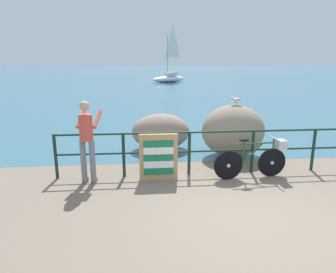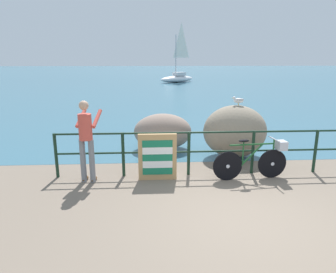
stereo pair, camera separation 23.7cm
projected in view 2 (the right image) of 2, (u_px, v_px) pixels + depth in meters
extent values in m
cube|color=#756656|center=(170.00, 92.00, 24.60)|extent=(120.00, 120.00, 0.10)
cube|color=#38667A|center=(159.00, 73.00, 51.57)|extent=(120.00, 90.00, 0.01)
cylinder|color=black|center=(56.00, 156.00, 6.90)|extent=(0.07, 0.07, 1.02)
cylinder|color=black|center=(123.00, 155.00, 6.98)|extent=(0.07, 0.07, 1.02)
cylinder|color=black|center=(189.00, 153.00, 7.07)|extent=(0.07, 0.07, 1.02)
cylinder|color=black|center=(253.00, 152.00, 7.15)|extent=(0.07, 0.07, 1.02)
cylinder|color=black|center=(315.00, 151.00, 7.23)|extent=(0.07, 0.07, 1.02)
cylinder|color=black|center=(222.00, 132.00, 6.99)|extent=(7.45, 0.04, 0.04)
cylinder|color=black|center=(221.00, 151.00, 7.10)|extent=(7.45, 0.04, 0.04)
cylinder|color=black|center=(228.00, 166.00, 6.77)|extent=(0.66, 0.10, 0.66)
cylinder|color=#B7BCC6|center=(228.00, 166.00, 6.77)|extent=(0.09, 0.06, 0.08)
cylinder|color=black|center=(272.00, 164.00, 6.92)|extent=(0.66, 0.10, 0.66)
cylinder|color=#B7BCC6|center=(272.00, 164.00, 6.92)|extent=(0.09, 0.06, 0.08)
cylinder|color=#194C23|center=(252.00, 144.00, 6.73)|extent=(0.99, 0.13, 0.04)
cylinder|color=#194C23|center=(252.00, 155.00, 6.79)|extent=(0.50, 0.09, 0.50)
cylinder|color=#194C23|center=(243.00, 154.00, 6.75)|extent=(0.03, 0.03, 0.53)
ellipsoid|color=black|center=(244.00, 141.00, 6.68)|extent=(0.25, 0.12, 0.06)
cylinder|color=#194C23|center=(273.00, 151.00, 6.85)|extent=(0.03, 0.03, 0.57)
cylinder|color=#B7BCC6|center=(274.00, 139.00, 6.78)|extent=(0.07, 0.48, 0.03)
cube|color=#B7BCC6|center=(281.00, 145.00, 6.85)|extent=(0.22, 0.26, 0.20)
cylinder|color=slate|center=(83.00, 161.00, 6.67)|extent=(0.12, 0.12, 0.95)
ellipsoid|color=#513319|center=(85.00, 178.00, 6.84)|extent=(0.15, 0.27, 0.08)
cylinder|color=slate|center=(92.00, 161.00, 6.65)|extent=(0.12, 0.12, 0.95)
ellipsoid|color=#513319|center=(94.00, 179.00, 6.81)|extent=(0.15, 0.27, 0.08)
cylinder|color=#CC4C3F|center=(85.00, 127.00, 6.47)|extent=(0.28, 0.28, 0.55)
sphere|color=tan|center=(84.00, 105.00, 6.36)|extent=(0.20, 0.20, 0.20)
cylinder|color=#CC4C3F|center=(81.00, 118.00, 6.69)|extent=(0.17, 0.52, 0.34)
cylinder|color=#CC4C3F|center=(97.00, 119.00, 6.65)|extent=(0.17, 0.52, 0.34)
cube|color=tan|center=(157.00, 157.00, 6.78)|extent=(0.84, 0.09, 1.04)
cube|color=#19704C|center=(158.00, 171.00, 6.81)|extent=(0.66, 0.01, 0.16)
cube|color=white|center=(158.00, 164.00, 6.77)|extent=(0.66, 0.01, 0.16)
cube|color=#19704C|center=(158.00, 158.00, 6.73)|extent=(0.66, 0.01, 0.16)
cube|color=white|center=(157.00, 151.00, 6.69)|extent=(0.66, 0.01, 0.16)
cube|color=#19704C|center=(157.00, 144.00, 6.65)|extent=(0.66, 0.01, 0.16)
ellipsoid|color=gray|center=(235.00, 131.00, 8.32)|extent=(1.70, 1.31, 1.41)
ellipsoid|color=gray|center=(163.00, 132.00, 9.07)|extent=(1.69, 1.15, 1.05)
cylinder|color=gold|center=(238.00, 104.00, 8.13)|extent=(0.01, 0.01, 0.06)
cylinder|color=gold|center=(238.00, 104.00, 8.17)|extent=(0.01, 0.01, 0.06)
ellipsoid|color=white|center=(239.00, 101.00, 8.13)|extent=(0.27, 0.13, 0.13)
ellipsoid|color=#9E9EA3|center=(239.00, 99.00, 8.12)|extent=(0.25, 0.14, 0.06)
sphere|color=white|center=(234.00, 98.00, 8.12)|extent=(0.08, 0.08, 0.08)
cone|color=gold|center=(232.00, 98.00, 8.12)|extent=(0.05, 0.03, 0.02)
ellipsoid|color=white|center=(177.00, 79.00, 33.31)|extent=(4.32, 3.64, 0.70)
cube|color=silver|center=(179.00, 74.00, 33.36)|extent=(1.52, 1.41, 0.36)
cylinder|color=#B2B2B7|center=(176.00, 56.00, 32.57)|extent=(0.10, 0.10, 4.20)
pyramid|color=white|center=(181.00, 40.00, 32.64)|extent=(1.33, 0.99, 3.57)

